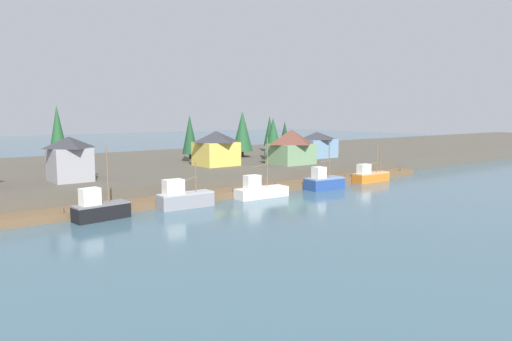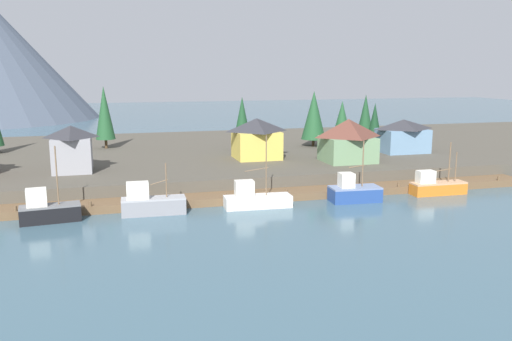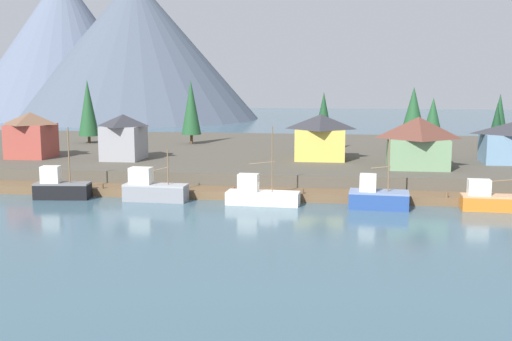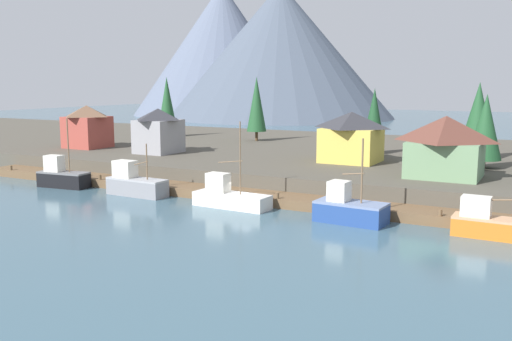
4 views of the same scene
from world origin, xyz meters
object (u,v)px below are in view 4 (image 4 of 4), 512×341
object	(u,v)px
conifer_back_right	(257,104)
fishing_boat_orange	(497,225)
fishing_boat_white	(229,197)
conifer_back_left	(485,127)
house_grey	(159,130)
conifer_mid_left	(167,104)
conifer_near_left	(374,116)
fishing_boat_grey	(135,183)
house_red	(87,126)
house_yellow	(351,136)
conifer_centre	(478,116)
fishing_boat_black	(62,176)
fishing_boat_blue	(349,209)
house_green	(445,146)

from	to	relation	value
conifer_back_right	fishing_boat_orange	bearing A→B (deg)	-41.88
fishing_boat_white	conifer_back_left	distance (m)	32.31
house_grey	conifer_back_right	size ratio (longest dim) A/B	0.58
fishing_boat_white	conifer_mid_left	world-z (taller)	conifer_mid_left
fishing_boat_white	conifer_near_left	distance (m)	31.98
fishing_boat_grey	house_grey	bearing A→B (deg)	121.72
fishing_boat_grey	house_red	distance (m)	29.28
house_yellow	conifer_centre	size ratio (longest dim) A/B	0.71
conifer_mid_left	conifer_centre	bearing A→B (deg)	-6.20
house_yellow	conifer_back_right	world-z (taller)	conifer_back_right
fishing_boat_orange	conifer_mid_left	xyz separation A→B (m)	(-61.58, 37.35, 7.64)
fishing_boat_black	fishing_boat_white	bearing A→B (deg)	-6.37
fishing_boat_black	conifer_back_right	distance (m)	40.15
house_red	conifer_back_right	xyz separation A→B (m)	(18.58, 21.96, 3.06)
fishing_boat_blue	fishing_boat_orange	size ratio (longest dim) A/B	1.02
conifer_mid_left	fishing_boat_orange	bearing A→B (deg)	-31.24
house_yellow	house_grey	bearing A→B (deg)	-171.68
fishing_boat_blue	conifer_mid_left	xyz separation A→B (m)	(-49.14, 37.93, 7.56)
conifer_centre	house_yellow	bearing A→B (deg)	-142.48
conifer_centre	house_green	bearing A→B (deg)	-93.66
fishing_boat_white	fishing_boat_blue	world-z (taller)	fishing_boat_white
fishing_boat_white	conifer_near_left	bearing A→B (deg)	81.54
fishing_boat_blue	fishing_boat_orange	distance (m)	12.45
conifer_near_left	fishing_boat_black	bearing A→B (deg)	-133.99
fishing_boat_black	conifer_back_right	size ratio (longest dim) A/B	0.75
house_red	conifer_near_left	distance (m)	44.34
conifer_back_right	house_red	bearing A→B (deg)	-130.24
conifer_centre	house_red	bearing A→B (deg)	-165.33
fishing_boat_grey	conifer_mid_left	bearing A→B (deg)	124.28
fishing_boat_white	house_green	xyz separation A→B (m)	(18.67, 14.09, 4.86)
fishing_boat_orange	house_green	distance (m)	16.08
house_yellow	fishing_boat_white	bearing A→B (deg)	-105.68
fishing_boat_blue	conifer_mid_left	distance (m)	62.54
conifer_back_left	conifer_back_right	bearing A→B (deg)	158.16
house_green	fishing_boat_orange	bearing A→B (deg)	-64.06
fishing_boat_white	conifer_centre	xyz separation A→B (m)	(19.79, 31.55, 7.24)
conifer_back_left	house_grey	bearing A→B (deg)	-171.75
conifer_near_left	conifer_centre	xyz separation A→B (m)	(13.90, 0.89, 0.34)
fishing_boat_grey	conifer_near_left	size ratio (longest dim) A/B	0.79
fishing_boat_blue	conifer_back_right	world-z (taller)	conifer_back_right
fishing_boat_white	house_yellow	size ratio (longest dim) A/B	1.21
house_yellow	house_red	world-z (taller)	house_red
fishing_boat_orange	house_yellow	size ratio (longest dim) A/B	1.04
house_red	conifer_mid_left	bearing A→B (deg)	89.96
fishing_boat_black	conifer_centre	size ratio (longest dim) A/B	0.82
fishing_boat_grey	conifer_back_right	distance (m)	39.73
fishing_boat_orange	conifer_back_right	bearing A→B (deg)	139.16
conifer_near_left	conifer_centre	size ratio (longest dim) A/B	0.92
fishing_boat_orange	house_green	xyz separation A→B (m)	(-6.72, 13.81, 4.77)
conifer_near_left	conifer_back_left	distance (m)	17.48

